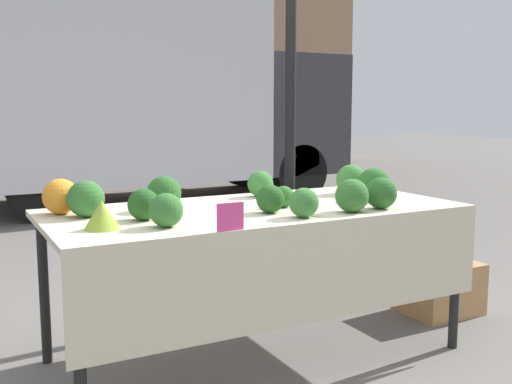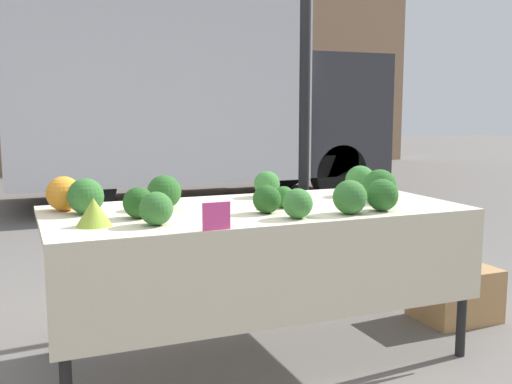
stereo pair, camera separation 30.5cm
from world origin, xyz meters
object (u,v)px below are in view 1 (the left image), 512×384
Objects in this scene: parked_truck at (146,97)px; orange_cauliflower at (61,196)px; price_sign at (230,217)px; produce_crate at (439,287)px.

orange_cauliflower is (-2.05, -5.08, -0.56)m from parked_truck.
price_sign is at bearing -53.29° from orange_cauliflower.
produce_crate is at bearing -87.74° from parked_truck.
price_sign is (0.55, -0.73, -0.03)m from orange_cauliflower.
parked_truck is 42.06× the size of price_sign.
parked_truck reaches higher than produce_crate.
orange_cauliflower is 0.92m from price_sign.
orange_cauliflower reaches higher than price_sign.
parked_truck is at bearing 75.48° from price_sign.
produce_crate is (0.21, -5.30, -1.28)m from parked_truck.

